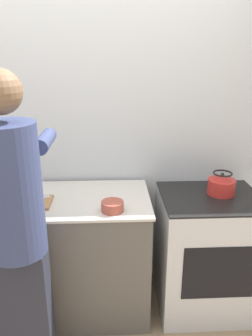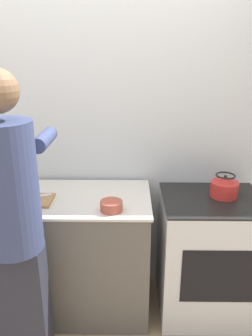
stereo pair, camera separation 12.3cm
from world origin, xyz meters
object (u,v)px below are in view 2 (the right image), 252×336
cutting_board (28,200)px  kettle (224,187)px  knife (33,197)px  person (14,223)px  oven (208,255)px

cutting_board → kettle: kettle is taller
cutting_board → knife: (0.03, 0.02, 0.01)m
person → kettle: 1.40m
cutting_board → knife: 0.04m
knife → kettle: size_ratio=1.18×
oven → person: bearing=-157.9°
oven → person: 1.42m
oven → cutting_board: size_ratio=2.82×
knife → kettle: (1.32, 0.08, 0.05)m
person → cutting_board: bearing=97.5°
oven → knife: size_ratio=4.07×
cutting_board → kettle: 1.35m
oven → knife: bearing=-178.4°
knife → oven: bearing=-22.5°
cutting_board → kettle: bearing=4.4°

